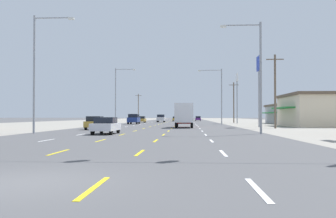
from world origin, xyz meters
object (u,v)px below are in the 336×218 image
object	(u,v)px
sedan_inner_left_nearest	(106,125)
streetlight_left_row_0	(38,66)
hatchback_far_left_far	(142,119)
sedan_center_turn_farthest	(176,119)
box_truck_inner_right_mid	(184,114)
streetlight_left_row_1	(117,92)
streetlight_right_row_1	(219,92)
hatchback_far_left_near	(95,123)
pole_sign_right_row_2	(237,86)
suv_inner_left_farther	(161,118)
sedan_inner_right_distant_b	(187,119)
suv_far_left_midfar	(134,119)
pole_sign_right_row_1	(259,72)
streetlight_right_row_0	(257,70)
hatchback_far_right_distant_a	(198,119)

from	to	relation	value
sedan_inner_left_nearest	streetlight_left_row_0	size ratio (longest dim) A/B	0.42
hatchback_far_left_far	sedan_center_turn_farthest	size ratio (longest dim) A/B	0.87
box_truck_inner_right_mid	streetlight_left_row_1	size ratio (longest dim) A/B	0.66
sedan_inner_left_nearest	streetlight_right_row_1	bearing A→B (deg)	71.10
streetlight_left_row_0	streetlight_right_row_1	size ratio (longest dim) A/B	1.02
hatchback_far_left_far	streetlight_left_row_0	distance (m)	54.35
hatchback_far_left_near	pole_sign_right_row_2	bearing A→B (deg)	59.74
hatchback_far_left_near	suv_inner_left_farther	world-z (taller)	suv_inner_left_farther
sedan_center_turn_farthest	streetlight_left_row_1	world-z (taller)	streetlight_left_row_1
sedan_inner_right_distant_b	streetlight_left_row_0	distance (m)	92.13
streetlight_right_row_1	sedan_center_turn_farthest	bearing A→B (deg)	103.48
streetlight_left_row_1	streetlight_left_row_0	bearing A→B (deg)	-90.04
streetlight_left_row_1	streetlight_right_row_1	world-z (taller)	streetlight_left_row_1
streetlight_left_row_0	sedan_inner_right_distant_b	bearing A→B (deg)	81.79
suv_far_left_midfar	pole_sign_right_row_1	size ratio (longest dim) A/B	0.49
hatchback_far_left_near	sedan_inner_right_distant_b	distance (m)	82.21
suv_inner_left_farther	streetlight_right_row_0	world-z (taller)	streetlight_right_row_0
suv_inner_left_farther	hatchback_far_right_distant_a	bearing A→B (deg)	67.58
pole_sign_right_row_2	streetlight_left_row_0	world-z (taller)	streetlight_left_row_0
hatchback_far_left_far	suv_inner_left_farther	size ratio (longest dim) A/B	0.80
streetlight_right_row_0	streetlight_left_row_1	distance (m)	41.96
sedan_inner_left_nearest	streetlight_left_row_1	world-z (taller)	streetlight_left_row_1
pole_sign_right_row_1	pole_sign_right_row_2	xyz separation A→B (m)	(0.39, 25.97, 0.25)
pole_sign_right_row_1	suv_inner_left_farther	bearing A→B (deg)	111.79
hatchback_far_left_near	box_truck_inner_right_mid	world-z (taller)	box_truck_inner_right_mid
suv_far_left_midfar	streetlight_right_row_1	bearing A→B (deg)	-6.45
hatchback_far_left_far	streetlight_left_row_1	world-z (taller)	streetlight_left_row_1
box_truck_inner_right_mid	sedan_center_turn_farthest	size ratio (longest dim) A/B	1.60
suv_far_left_midfar	pole_sign_right_row_2	world-z (taller)	pole_sign_right_row_2
hatchback_far_right_distant_a	sedan_inner_right_distant_b	world-z (taller)	hatchback_far_right_distant_a
streetlight_right_row_0	sedan_center_turn_farthest	bearing A→B (deg)	97.19
pole_sign_right_row_1	streetlight_right_row_1	distance (m)	17.90
suv_far_left_midfar	streetlight_left_row_1	world-z (taller)	streetlight_left_row_1
suv_far_left_midfar	pole_sign_right_row_2	xyz separation A→B (m)	(21.08, 6.76, 7.02)
suv_far_left_midfar	streetlight_left_row_1	size ratio (longest dim) A/B	0.45
hatchback_far_right_distant_a	streetlight_right_row_1	size ratio (longest dim) A/B	0.37
pole_sign_right_row_1	streetlight_right_row_1	bearing A→B (deg)	103.32
hatchback_far_left_far	sedan_center_turn_farthest	bearing A→B (deg)	72.53
suv_far_left_midfar	pole_sign_right_row_2	bearing A→B (deg)	17.77
box_truck_inner_right_mid	streetlight_right_row_1	world-z (taller)	streetlight_right_row_1
sedan_inner_left_nearest	hatchback_far_left_near	xyz separation A→B (m)	(-3.63, 10.42, 0.03)
pole_sign_right_row_1	box_truck_inner_right_mid	bearing A→B (deg)	-166.43
streetlight_left_row_1	hatchback_far_left_far	bearing A→B (deg)	81.36
hatchback_far_left_far	streetlight_left_row_0	bearing A→B (deg)	-92.75
suv_inner_left_farther	pole_sign_right_row_1	distance (m)	46.49
sedan_inner_left_nearest	pole_sign_right_row_2	bearing A→B (deg)	69.42
suv_far_left_midfar	suv_inner_left_farther	world-z (taller)	same
pole_sign_right_row_1	streetlight_left_row_0	world-z (taller)	streetlight_left_row_0
hatchback_far_right_distant_a	suv_far_left_midfar	bearing A→B (deg)	-106.03
sedan_inner_left_nearest	hatchback_far_right_distant_a	size ratio (longest dim) A/B	1.15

